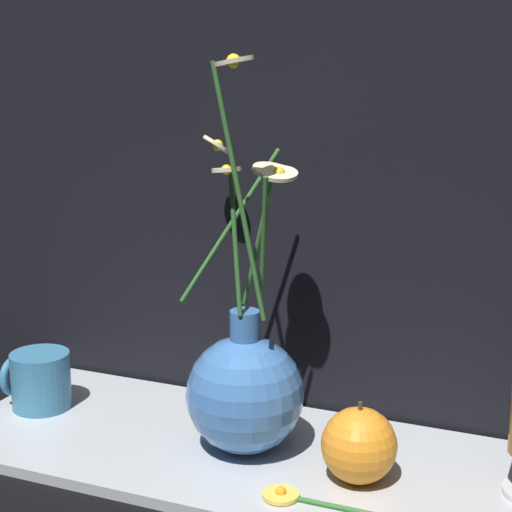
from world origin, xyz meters
name	(u,v)px	position (x,y,z in m)	size (l,w,h in m)	color
ground_plane	(261,462)	(0.00, 0.00, 0.00)	(6.00, 6.00, 0.00)	black
shelf	(261,457)	(0.00, 0.00, 0.01)	(0.70, 0.26, 0.01)	#B2B7BC
vase_with_flowers	(244,388)	(-0.02, 0.00, 0.08)	(0.16, 0.18, 0.42)	#3F72B7
yellow_mug	(39,380)	(-0.29, 0.01, 0.05)	(0.08, 0.07, 0.07)	teal
orange_fruit	(359,445)	(0.11, -0.02, 0.05)	(0.08, 0.08, 0.08)	orange
loose_daisy	(294,497)	(0.07, -0.08, 0.02)	(0.12, 0.04, 0.01)	#336B2D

